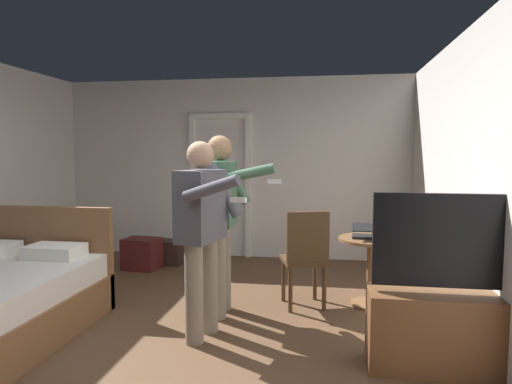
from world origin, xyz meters
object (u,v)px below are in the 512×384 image
at_px(laptop, 369,233).
at_px(wooden_chair, 305,255).
at_px(bottle_on_table, 387,228).
at_px(suitcase_dark, 142,254).
at_px(suitcase_small, 161,252).
at_px(tv_flatscreen, 453,320).
at_px(person_striped_shirt, 222,211).
at_px(side_table, 371,260).
at_px(person_blue_shirt, 202,225).

distance_m(laptop, wooden_chair, 0.67).
height_order(bottle_on_table, suitcase_dark, bottle_on_table).
distance_m(wooden_chair, suitcase_small, 2.60).
bearing_deg(suitcase_small, tv_flatscreen, -33.57).
distance_m(tv_flatscreen, person_striped_shirt, 2.16).
bearing_deg(side_table, tv_flatscreen, -71.39).
xyz_separation_m(laptop, wooden_chair, (-0.62, -0.14, -0.21)).
distance_m(laptop, suitcase_small, 3.09).
xyz_separation_m(tv_flatscreen, side_table, (-0.44, 1.31, 0.10)).
height_order(tv_flatscreen, laptop, tv_flatscreen).
distance_m(wooden_chair, person_striped_shirt, 0.95).
relative_size(tv_flatscreen, bottle_on_table, 4.56).
bearing_deg(wooden_chair, tv_flatscreen, -45.86).
bearing_deg(bottle_on_table, wooden_chair, -172.51).
xyz_separation_m(laptop, suitcase_dark, (-2.85, 1.04, -0.55)).
xyz_separation_m(laptop, person_blue_shirt, (-1.44, -0.99, 0.21)).
height_order(bottle_on_table, person_blue_shirt, person_blue_shirt).
height_order(laptop, person_blue_shirt, person_blue_shirt).
relative_size(side_table, bottle_on_table, 2.50).
bearing_deg(side_table, laptop, -126.73).
bearing_deg(person_blue_shirt, suitcase_dark, 124.98).
bearing_deg(suitcase_dark, suitcase_small, 72.58).
bearing_deg(person_striped_shirt, suitcase_small, 126.03).
relative_size(person_blue_shirt, suitcase_small, 2.62).
height_order(person_blue_shirt, suitcase_small, person_blue_shirt).
bearing_deg(side_table, person_striped_shirt, -162.29).
distance_m(person_blue_shirt, suitcase_dark, 2.58).
distance_m(bottle_on_table, wooden_chair, 0.85).
bearing_deg(wooden_chair, bottle_on_table, 7.49).
distance_m(side_table, person_striped_shirt, 1.60).
bearing_deg(laptop, suitcase_dark, 160.03).
xyz_separation_m(bottle_on_table, wooden_chair, (-0.79, -0.10, -0.27)).
bearing_deg(suitcase_dark, laptop, -13.03).
bearing_deg(suitcase_small, suitcase_dark, -108.26).
bearing_deg(suitcase_small, laptop, -20.68).
xyz_separation_m(suitcase_dark, suitcase_small, (0.15, 0.33, -0.04)).
distance_m(side_table, wooden_chair, 0.68).
bearing_deg(laptop, tv_flatscreen, -69.52).
distance_m(person_blue_shirt, person_striped_shirt, 0.57).
distance_m(tv_flatscreen, side_table, 1.39).
distance_m(tv_flatscreen, suitcase_dark, 4.05).
height_order(wooden_chair, person_blue_shirt, person_blue_shirt).
xyz_separation_m(laptop, person_striped_shirt, (-1.41, -0.42, 0.25)).
relative_size(tv_flatscreen, side_table, 1.83).
xyz_separation_m(tv_flatscreen, person_striped_shirt, (-1.88, 0.85, 0.63)).
xyz_separation_m(person_striped_shirt, suitcase_dark, (-1.44, 1.45, -0.79)).
height_order(tv_flatscreen, side_table, tv_flatscreen).
relative_size(bottle_on_table, person_blue_shirt, 0.17).
bearing_deg(bottle_on_table, suitcase_small, 154.02).
distance_m(laptop, bottle_on_table, 0.19).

